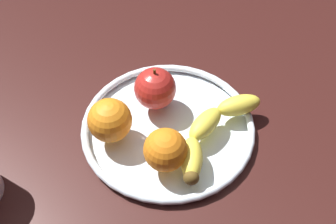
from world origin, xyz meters
TOP-DOWN VIEW (x-y plane):
  - ground_plane at (0.00, 0.00)cm, footprint 113.32×113.32cm
  - fruit_bowl at (0.00, 0.00)cm, footprint 28.24×28.24cm
  - banana at (-2.09, 6.93)cm, footprint 21.28×7.41cm
  - apple at (-2.40, -4.47)cm, footprint 6.90×6.90cm
  - orange_front_right at (6.08, 4.15)cm, footprint 6.50×6.50cm
  - orange_back_left at (6.97, -5.85)cm, footprint 6.88×6.88cm

SIDE VIEW (x-z plane):
  - ground_plane at x=0.00cm, z-range -4.00..0.00cm
  - fruit_bowl at x=0.00cm, z-range 0.02..1.82cm
  - banana at x=-2.09cm, z-range 1.80..5.12cm
  - orange_front_right at x=6.08cm, z-range 1.80..8.30cm
  - orange_back_left at x=6.97cm, z-range 1.80..8.68cm
  - apple at x=-2.40cm, z-range 1.40..9.10cm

